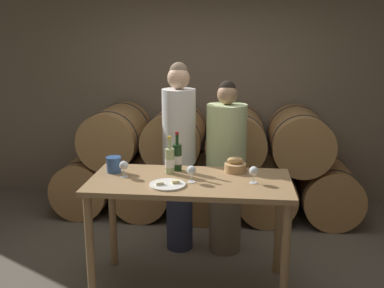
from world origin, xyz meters
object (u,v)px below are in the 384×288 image
person_right (226,168)px  wine_glass_center (254,171)px  blue_crock (114,164)px  wine_glass_far_left (124,166)px  tasting_table (190,196)px  wine_bottle_white (170,161)px  wine_glass_left (191,171)px  wine_bottle_red (177,157)px  cheese_plate (168,184)px  person_left (179,155)px  bread_basket (235,166)px

person_right → wine_glass_center: (0.23, -0.73, 0.20)m
blue_crock → wine_glass_far_left: bearing=-45.4°
tasting_table → wine_bottle_white: size_ratio=5.06×
wine_bottle_white → wine_glass_left: bearing=-45.8°
wine_bottle_white → wine_glass_far_left: 0.37m
wine_bottle_white → blue_crock: size_ratio=2.40×
blue_crock → tasting_table: bearing=-11.2°
person_right → wine_bottle_red: 0.65m
wine_bottle_white → cheese_plate: size_ratio=1.14×
wine_bottle_white → person_left: bearing=89.8°
wine_glass_left → tasting_table: bearing=106.7°
person_right → blue_crock: 1.08m
tasting_table → person_left: size_ratio=0.88×
wine_bottle_red → wine_glass_center: bearing=-22.7°
bread_basket → cheese_plate: bearing=-141.2°
person_left → blue_crock: person_left is taller
person_left → cheese_plate: (0.03, -0.86, 0.01)m
wine_bottle_red → person_left: bearing=95.7°
wine_bottle_white → cheese_plate: bearing=-84.6°
person_left → wine_bottle_white: 0.57m
cheese_plate → wine_bottle_red: bearing=87.0°
person_left → wine_glass_left: 0.79m
person_left → wine_glass_center: 0.99m
wine_glass_far_left → wine_glass_left: 0.55m
bread_basket → wine_glass_center: wine_glass_center is taller
tasting_table → bread_basket: size_ratio=8.78×
cheese_plate → wine_glass_center: 0.66m
bread_basket → wine_glass_left: size_ratio=1.36×
person_left → wine_bottle_white: person_left is taller
wine_glass_left → cheese_plate: bearing=-150.0°
wine_glass_far_left → person_right: bearing=41.3°
cheese_plate → wine_bottle_white: bearing=95.4°
person_left → wine_glass_left: (0.20, -0.76, 0.09)m
bread_basket → wine_glass_center: bearing=-62.6°
cheese_plate → blue_crock: bearing=149.9°
bread_basket → blue_crock: bearing=-173.2°
person_right → wine_glass_center: bearing=-72.5°
wine_bottle_red → wine_bottle_white: size_ratio=1.06×
bread_basket → wine_glass_left: wine_glass_left is taller
cheese_plate → wine_glass_center: size_ratio=2.08×
person_left → blue_crock: bearing=-128.8°
tasting_table → wine_bottle_white: (-0.18, 0.15, 0.24)m
bread_basket → cheese_plate: bread_basket is taller
tasting_table → person_left: person_left is taller
person_right → cheese_plate: size_ratio=5.99×
wine_glass_far_left → wine_glass_center: (1.02, -0.04, 0.00)m
cheese_plate → wine_glass_left: wine_glass_left is taller
person_left → tasting_table: bearing=-75.7°
bread_basket → wine_glass_center: 0.31m
wine_bottle_red → wine_bottle_white: wine_bottle_red is taller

